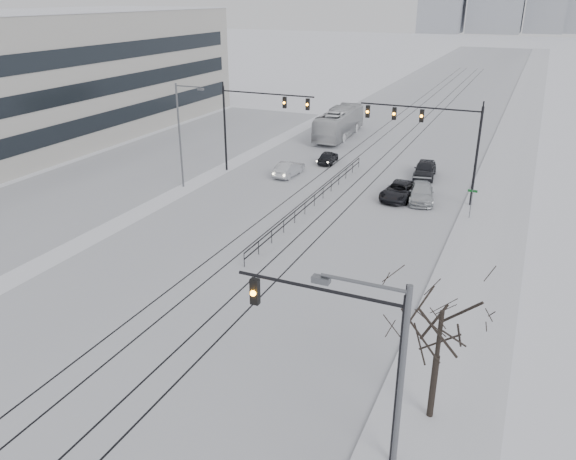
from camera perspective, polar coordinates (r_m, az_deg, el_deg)
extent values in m
cube|color=silver|center=(73.03, 11.43, 9.91)|extent=(22.00, 260.00, 0.02)
cube|color=silver|center=(71.43, 22.12, 8.46)|extent=(5.00, 260.00, 0.16)
cube|color=gray|center=(71.54, 20.16, 8.75)|extent=(0.10, 260.00, 0.12)
cube|color=silver|center=(59.03, -13.96, 6.66)|extent=(14.00, 60.00, 0.03)
cube|color=black|center=(55.07, 3.97, 6.14)|extent=(0.10, 180.00, 0.01)
cube|color=black|center=(54.63, 5.35, 5.96)|extent=(0.10, 180.00, 0.01)
cube|color=black|center=(53.96, 7.77, 5.63)|extent=(0.10, 180.00, 0.01)
cube|color=black|center=(53.61, 9.21, 5.44)|extent=(0.10, 180.00, 0.01)
cube|color=#BAB7B0|center=(70.03, -26.68, 13.30)|extent=(20.00, 62.00, 14.00)
cube|color=black|center=(62.76, -20.56, 13.39)|extent=(0.08, 58.00, 12.00)
cylinder|color=black|center=(20.10, 11.16, -15.32)|extent=(0.20, 0.20, 7.00)
cylinder|color=black|center=(19.06, 3.05, -5.97)|extent=(6.00, 0.12, 0.12)
cube|color=black|center=(20.24, -3.38, -6.25)|extent=(0.32, 0.24, 1.00)
sphere|color=orange|center=(20.13, -3.56, -6.43)|extent=(0.22, 0.22, 0.22)
cylinder|color=black|center=(46.34, 18.58, 6.91)|extent=(0.20, 0.20, 8.00)
cylinder|color=black|center=(46.19, 13.20, 12.05)|extent=(9.50, 0.12, 0.12)
cube|color=black|center=(47.25, 8.11, 11.84)|extent=(0.32, 0.24, 1.00)
sphere|color=orange|center=(47.11, 8.06, 11.81)|extent=(0.22, 0.22, 0.22)
cube|color=black|center=(46.71, 10.75, 11.54)|extent=(0.32, 0.24, 1.00)
sphere|color=orange|center=(46.57, 10.71, 11.51)|extent=(0.22, 0.22, 0.22)
cube|color=black|center=(46.26, 13.44, 11.22)|extent=(0.32, 0.24, 1.00)
sphere|color=orange|center=(46.13, 13.40, 11.19)|extent=(0.22, 0.22, 0.22)
cylinder|color=black|center=(54.20, -6.42, 10.14)|extent=(0.20, 0.20, 8.00)
cylinder|color=black|center=(51.44, -2.12, 13.66)|extent=(9.00, 0.12, 0.12)
cube|color=black|center=(49.99, 2.01, 12.64)|extent=(0.32, 0.24, 1.00)
sphere|color=orange|center=(49.86, 1.95, 12.62)|extent=(0.22, 0.22, 0.22)
cube|color=black|center=(50.84, -0.34, 12.83)|extent=(0.32, 0.24, 1.00)
sphere|color=orange|center=(50.71, -0.41, 12.80)|extent=(0.22, 0.22, 0.22)
cylinder|color=#595B60|center=(17.10, 11.00, -18.93)|extent=(0.16, 0.16, 9.00)
cylinder|color=#595B60|center=(14.86, 7.73, -5.39)|extent=(2.40, 0.10, 0.10)
cube|color=#595B60|center=(15.25, 3.37, -5.06)|extent=(0.50, 0.25, 0.18)
cylinder|color=#595B60|center=(49.69, -10.94, 9.30)|extent=(0.16, 0.16, 9.00)
cylinder|color=#595B60|center=(48.22, -10.12, 14.17)|extent=(2.40, 0.10, 0.10)
cube|color=#595B60|center=(47.60, -8.86, 13.95)|extent=(0.50, 0.25, 0.18)
cylinder|color=black|center=(23.58, 14.51, -15.28)|extent=(0.26, 0.26, 3.00)
cylinder|color=black|center=(22.29, 15.08, -10.71)|extent=(0.18, 0.18, 2.50)
cube|color=black|center=(45.00, 2.71, 3.56)|extent=(0.06, 24.00, 0.06)
cube|color=black|center=(45.13, 2.70, 3.08)|extent=(0.06, 24.00, 0.06)
cylinder|color=#595B60|center=(44.27, 18.07, 2.44)|extent=(0.06, 0.06, 2.40)
cube|color=#0C4C19|center=(43.92, 18.25, 3.78)|extent=(0.70, 0.04, 0.18)
imported|color=black|center=(57.19, 4.09, 7.40)|extent=(1.74, 3.74, 1.24)
imported|color=#B2B5BB|center=(52.83, 0.08, 6.23)|extent=(1.67, 4.22, 1.37)
imported|color=black|center=(47.66, 11.25, 3.92)|extent=(2.73, 5.13, 1.37)
imported|color=silver|center=(47.55, 13.38, 3.70)|extent=(2.90, 5.11, 1.40)
imported|color=black|center=(53.88, 13.74, 6.01)|extent=(2.30, 4.79, 1.58)
imported|color=silver|center=(67.93, 5.21, 10.74)|extent=(3.25, 12.07, 3.33)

